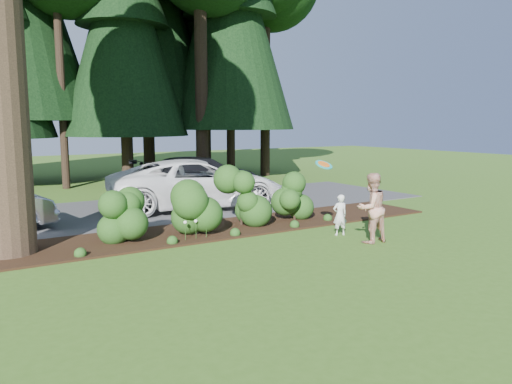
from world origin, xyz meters
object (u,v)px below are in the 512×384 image
(car_white_suv, at_px, (197,184))
(car_dark_suv, at_px, (200,175))
(frisbee, at_px, (324,165))
(child, at_px, (340,215))
(adult, at_px, (371,208))

(car_white_suv, xyz_separation_m, car_dark_suv, (1.53, 2.95, -0.06))
(frisbee, bearing_deg, child, 10.67)
(car_white_suv, height_order, child, car_white_suv)
(child, height_order, adult, adult)
(child, bearing_deg, frisbee, 23.69)
(car_dark_suv, xyz_separation_m, frisbee, (-0.79, -9.04, 1.14))
(child, bearing_deg, car_white_suv, -63.27)
(frisbee, bearing_deg, adult, -47.60)
(car_dark_suv, relative_size, frisbee, 11.82)
(car_dark_suv, distance_m, child, 8.91)
(car_dark_suv, bearing_deg, adult, 173.26)
(car_white_suv, distance_m, adult, 7.17)
(car_white_suv, relative_size, adult, 3.48)
(car_white_suv, distance_m, car_dark_suv, 3.33)
(adult, xyz_separation_m, frisbee, (-0.83, 0.91, 1.08))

